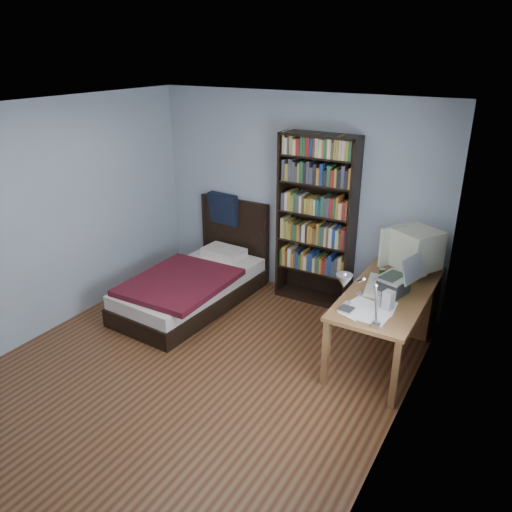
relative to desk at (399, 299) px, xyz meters
The scene contains 14 objects.
room 2.39m from the desk, 131.37° to the right, with size 4.20×4.24×2.50m.
desk is the anchor object (origin of this frame).
crt_monitor 0.60m from the desk, 11.38° to the left, with size 0.62×0.56×0.51m.
laptop 0.67m from the desk, 83.50° to the right, with size 0.42×0.40×0.42m.
desk_lamp 1.83m from the desk, 90.94° to the right, with size 0.25×0.56×0.66m.
keyboard 0.60m from the desk, 105.27° to the right, with size 0.20×0.51×0.04m, color beige.
speaker 0.96m from the desk, 83.95° to the right, with size 0.09×0.09×0.18m, color #9A9A9C.
soda_can 0.48m from the desk, 118.93° to the right, with size 0.06×0.06×0.12m, color #0B3707.
mouse 0.39m from the desk, 96.08° to the right, with size 0.07×0.13×0.04m, color silver.
phone_silver 0.83m from the desk, 107.05° to the right, with size 0.04×0.09×0.02m, color #AFAFB3.
phone_grey 1.07m from the desk, 104.94° to the right, with size 0.05×0.10×0.02m, color #9A9A9C.
external_drive 1.17m from the desk, 101.39° to the right, with size 0.13×0.13×0.03m, color #9A9A9C.
bookshelf 1.33m from the desk, 167.12° to the left, with size 0.93×0.30×2.07m.
bed 2.45m from the desk, 167.22° to the right, with size 1.11×2.09×1.16m.
Camera 1 is at (2.60, -3.30, 2.97)m, focal length 35.00 mm.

